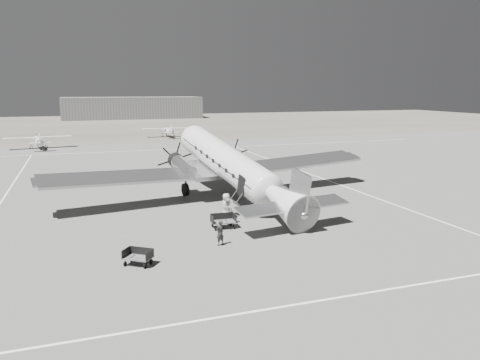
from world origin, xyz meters
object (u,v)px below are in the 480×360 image
object	(u,v)px
baggage_cart_near	(223,221)
ramp_agent	(228,211)
dc3_airliner	(232,168)
light_plane_right	(168,132)
light_plane_left	(38,142)
ground_crew	(220,233)
passenger	(226,206)
hangar_main	(132,108)
baggage_cart_far	(138,257)

from	to	relation	value
baggage_cart_near	ramp_agent	size ratio (longest dim) A/B	0.93
dc3_airliner	light_plane_right	size ratio (longest dim) A/B	3.09
light_plane_left	baggage_cart_near	xyz separation A→B (m)	(14.58, -49.52, -0.57)
dc3_airliner	baggage_cart_near	distance (m)	7.77
light_plane_right	ground_crew	xyz separation A→B (m)	(-8.88, -63.82, -0.22)
light_plane_right	ground_crew	size ratio (longest dim) A/B	6.19
ground_crew	ramp_agent	distance (m)	4.49
baggage_cart_near	dc3_airliner	bearing A→B (deg)	69.09
dc3_airliner	ramp_agent	xyz separation A→B (m)	(-2.24, -5.98, -1.92)
baggage_cart_near	passenger	distance (m)	2.21
passenger	light_plane_left	bearing A→B (deg)	0.30
hangar_main	light_plane_left	world-z (taller)	hangar_main
ground_crew	ramp_agent	size ratio (longest dim) A/B	0.86
dc3_airliner	light_plane_left	bearing A→B (deg)	103.22
ramp_agent	hangar_main	bearing A→B (deg)	-15.15
hangar_main	ramp_agent	distance (m)	121.59
dc3_airliner	light_plane_left	world-z (taller)	dc3_airliner
light_plane_right	ramp_agent	distance (m)	60.13
dc3_airliner	baggage_cart_far	bearing A→B (deg)	-136.78
light_plane_left	ramp_agent	bearing A→B (deg)	-80.19
light_plane_right	ramp_agent	size ratio (longest dim) A/B	5.31
ground_crew	ramp_agent	bearing A→B (deg)	-140.89
light_plane_right	baggage_cart_near	world-z (taller)	light_plane_right
hangar_main	ramp_agent	bearing A→B (deg)	-93.44
ground_crew	passenger	world-z (taller)	passenger
hangar_main	baggage_cart_far	distance (m)	127.89
hangar_main	baggage_cart_near	xyz separation A→B (m)	(-7.91, -122.19, -2.82)
baggage_cart_far	baggage_cart_near	bearing A→B (deg)	73.94
hangar_main	light_plane_right	xyz separation A→B (m)	(-0.24, -61.63, -2.31)
light_plane_right	ramp_agent	xyz separation A→B (m)	(-7.05, -59.72, -0.09)
light_plane_left	light_plane_right	world-z (taller)	light_plane_left
ground_crew	baggage_cart_near	bearing A→B (deg)	-137.18
hangar_main	ground_crew	distance (m)	125.80
light_plane_right	baggage_cart_far	distance (m)	66.91
baggage_cart_near	passenger	bearing A→B (deg)	68.99
light_plane_right	passenger	xyz separation A→B (m)	(-6.84, -58.57, -0.05)
ground_crew	baggage_cart_far	bearing A→B (deg)	-8.85
dc3_airliner	ramp_agent	bearing A→B (deg)	-119.57
baggage_cart_far	ground_crew	world-z (taller)	ground_crew
ground_crew	light_plane_right	bearing A→B (deg)	-124.81
ground_crew	dc3_airliner	bearing A→B (deg)	-138.87
hangar_main	passenger	bearing A→B (deg)	-93.37
hangar_main	ground_crew	world-z (taller)	hangar_main
baggage_cart_near	passenger	size ratio (longest dim) A/B	0.89
baggage_cart_near	hangar_main	bearing A→B (deg)	88.15
dc3_airliner	passenger	distance (m)	5.58
light_plane_left	passenger	distance (m)	49.97
light_plane_left	baggage_cart_far	world-z (taller)	light_plane_left
light_plane_left	passenger	world-z (taller)	light_plane_left
dc3_airliner	ramp_agent	size ratio (longest dim) A/B	16.41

